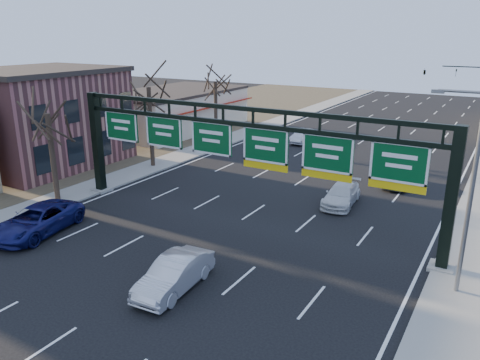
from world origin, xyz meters
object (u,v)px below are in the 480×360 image
Objects in this scene: sign_gantry at (240,150)px; car_white_wagon at (341,195)px; car_blue_suv at (37,220)px; car_silver_sedan at (174,274)px.

sign_gantry is 5.26× the size of car_white_wagon.
sign_gantry is 8.58m from car_white_wagon.
car_white_wagon is (4.23, 6.33, -3.95)m from sign_gantry.
car_white_wagon is (13.55, 13.61, -0.12)m from car_blue_suv.
sign_gantry is at bearing 27.55° from car_blue_suv.
car_white_wagon is at bearing 74.87° from car_silver_sedan.
car_blue_suv is 1.23× the size of car_white_wagon.
car_white_wagon is at bearing 34.72° from car_blue_suv.
car_silver_sedan is at bearing -105.96° from car_white_wagon.
car_silver_sedan is (10.72, -0.91, -0.04)m from car_blue_suv.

